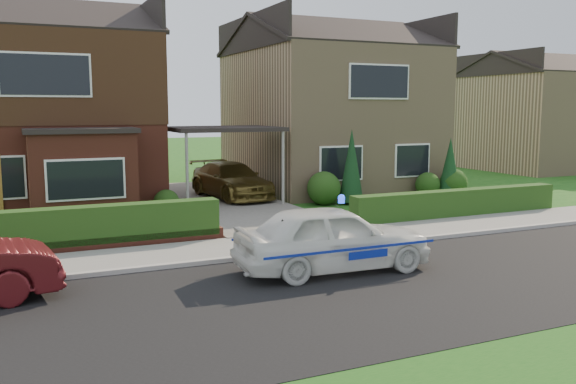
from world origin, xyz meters
TOP-DOWN VIEW (x-y plane):
  - ground at (0.00, 0.00)m, footprint 120.00×120.00m
  - road at (0.00, 0.00)m, footprint 60.00×6.00m
  - kerb at (0.00, 3.05)m, footprint 60.00×0.16m
  - sidewalk at (0.00, 4.10)m, footprint 60.00×2.00m
  - driveway at (0.00, 11.00)m, footprint 3.80×12.00m
  - house_left at (-5.78, 13.90)m, footprint 7.50×9.53m
  - house_right at (5.80, 13.99)m, footprint 7.50×8.06m
  - carport_link at (0.00, 10.95)m, footprint 3.80×3.00m
  - dwarf_wall at (-5.80, 5.30)m, footprint 7.70×0.25m
  - hedge_left at (-5.80, 5.45)m, footprint 7.50×0.55m
  - hedge_right at (5.80, 5.35)m, footprint 7.50×0.55m
  - shrub_left_mid at (-4.00, 9.30)m, footprint 1.32×1.32m
  - shrub_left_near at (-2.40, 9.60)m, footprint 0.84×0.84m
  - shrub_right_near at (3.20, 9.40)m, footprint 1.20×1.20m
  - shrub_right_mid at (7.80, 9.50)m, footprint 0.96×0.96m
  - shrub_right_far at (8.80, 9.20)m, footprint 1.08×1.08m
  - conifer_a at (4.20, 9.20)m, footprint 0.90×0.90m
  - conifer_b at (8.60, 9.20)m, footprint 0.90×0.90m
  - neighbour_right at (20.00, 16.00)m, footprint 6.50×7.00m
  - police_car at (-0.77, 1.43)m, footprint 3.83×4.25m
  - driveway_car at (0.55, 11.78)m, footprint 2.31×4.63m
  - potted_plant_c at (-3.84, 6.42)m, footprint 0.49×0.49m

SIDE VIEW (x-z plane):
  - ground at x=0.00m, z-range 0.00..0.00m
  - road at x=0.00m, z-range -0.01..0.01m
  - hedge_left at x=-5.80m, z-range -0.45..0.45m
  - hedge_right at x=5.80m, z-range -0.40..0.40m
  - sidewalk at x=0.00m, z-range 0.00..0.10m
  - kerb at x=0.00m, z-range 0.00..0.12m
  - driveway at x=0.00m, z-range 0.00..0.12m
  - dwarf_wall at x=-5.80m, z-range 0.00..0.36m
  - potted_plant_c at x=-3.84m, z-range 0.00..0.66m
  - shrub_left_near at x=-2.40m, z-range 0.00..0.84m
  - shrub_right_mid at x=7.80m, z-range 0.00..0.96m
  - shrub_right_far at x=8.80m, z-range 0.00..1.08m
  - shrub_right_near at x=3.20m, z-range 0.00..1.20m
  - shrub_left_mid at x=-4.00m, z-range 0.00..1.32m
  - police_car at x=-0.77m, z-range -0.08..1.50m
  - driveway_car at x=0.55m, z-range 0.12..1.41m
  - conifer_b at x=8.60m, z-range 0.00..2.20m
  - conifer_a at x=4.20m, z-range 0.00..2.60m
  - neighbour_right at x=20.00m, z-range 0.00..5.20m
  - carport_link at x=0.00m, z-range 1.27..4.04m
  - house_right at x=5.80m, z-range 0.04..7.29m
  - house_left at x=-5.78m, z-range 0.19..7.44m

